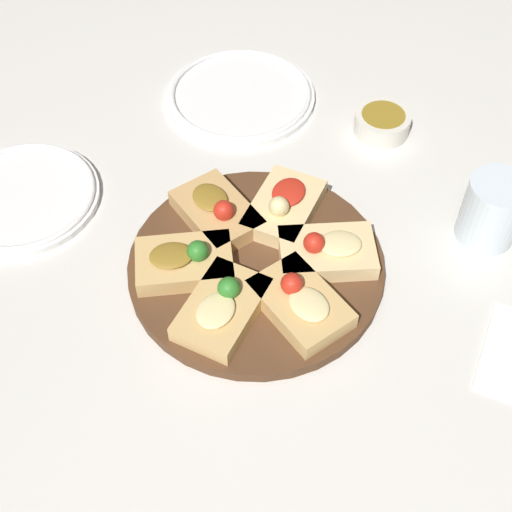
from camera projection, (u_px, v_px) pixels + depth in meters
name	position (u px, v px, depth m)	size (l,w,h in m)	color
ground_plane	(256.00, 270.00, 0.94)	(3.00, 3.00, 0.00)	silver
serving_board	(256.00, 266.00, 0.94)	(0.34, 0.34, 0.02)	#51331E
focaccia_slice_0	(300.00, 302.00, 0.87)	(0.10, 0.14, 0.05)	tan
focaccia_slice_1	(327.00, 251.00, 0.92)	(0.14, 0.14, 0.05)	#E5C689
focaccia_slice_2	(284.00, 207.00, 0.97)	(0.14, 0.11, 0.05)	#E5C689
focaccia_slice_3	(217.00, 211.00, 0.96)	(0.11, 0.14, 0.05)	tan
focaccia_slice_4	(184.00, 261.00, 0.91)	(0.14, 0.14, 0.05)	tan
focaccia_slice_5	(222.00, 307.00, 0.87)	(0.14, 0.11, 0.05)	tan
plate_left	(22.00, 196.00, 1.01)	(0.22, 0.22, 0.02)	white
plate_right	(241.00, 95.00, 1.16)	(0.24, 0.24, 0.02)	white
water_glass	(492.00, 210.00, 0.94)	(0.08, 0.08, 0.10)	silver
dipping_bowl	(382.00, 122.00, 1.10)	(0.09, 0.09, 0.03)	silver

